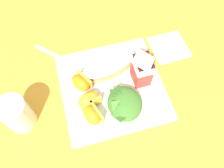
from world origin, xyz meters
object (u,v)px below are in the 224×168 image
white_plate (112,87)px  cheesy_pizza_bread (109,65)px  paper_napkin (169,47)px  orange_wedge_rear (92,114)px  milk_carton (142,67)px  drinking_clear_cup (17,114)px  orange_wedge_front (81,82)px  metal_fork (64,60)px  green_salad_pile (124,103)px  orange_wedge_middle (89,100)px

white_plate → cheesy_pizza_bread: (-0.06, 0.01, 0.03)m
paper_napkin → orange_wedge_rear: bearing=-59.5°
white_plate → cheesy_pizza_bread: size_ratio=1.51×
milk_carton → drinking_clear_cup: size_ratio=1.11×
orange_wedge_rear → paper_napkin: size_ratio=0.62×
orange_wedge_rear → orange_wedge_front: bearing=-175.2°
milk_carton → white_plate: bearing=-88.1°
orange_wedge_front → paper_napkin: orange_wedge_front is taller
paper_napkin → drinking_clear_cup: bearing=-75.1°
paper_napkin → metal_fork: 0.33m
white_plate → metal_fork: size_ratio=1.91×
milk_carton → orange_wedge_front: bearing=-96.7°
green_salad_pile → orange_wedge_middle: size_ratio=1.53×
cheesy_pizza_bread → green_salad_pile: 0.13m
orange_wedge_rear → paper_napkin: orange_wedge_rear is taller
orange_wedge_front → orange_wedge_middle: same height
orange_wedge_middle → orange_wedge_rear: size_ratio=0.99×
orange_wedge_middle → drinking_clear_cup: (-0.00, -0.18, 0.01)m
green_salad_pile → orange_wedge_middle: 0.09m
green_salad_pile → orange_wedge_rear: (0.01, -0.09, -0.00)m
white_plate → metal_fork: white_plate is taller
milk_carton → metal_fork: (-0.13, -0.20, -0.07)m
green_salad_pile → paper_napkin: size_ratio=0.94×
milk_carton → orange_wedge_middle: size_ratio=1.62×
orange_wedge_rear → drinking_clear_cup: (-0.05, -0.18, 0.01)m
orange_wedge_front → metal_fork: bearing=-162.7°
paper_napkin → milk_carton: bearing=-55.4°
green_salad_pile → paper_napkin: bearing=129.1°
orange_wedge_front → drinking_clear_cup: (0.05, -0.17, 0.01)m
paper_napkin → drinking_clear_cup: 0.49m
white_plate → paper_napkin: size_ratio=2.55×
cheesy_pizza_bread → milk_carton: 0.10m
green_salad_pile → paper_napkin: 0.26m
orange_wedge_front → metal_fork: size_ratio=0.48×
orange_wedge_front → paper_napkin: bearing=103.6°
green_salad_pile → drinking_clear_cup: size_ratio=1.05×
cheesy_pizza_bread → orange_wedge_middle: orange_wedge_middle is taller
white_plate → orange_wedge_front: size_ratio=4.00×
orange_wedge_front → orange_wedge_middle: bearing=9.5°
green_salad_pile → cheesy_pizza_bread: bearing=-177.2°
white_plate → orange_wedge_rear: size_ratio=4.09×
white_plate → drinking_clear_cup: 0.26m
white_plate → orange_wedge_middle: bearing=-64.3°
orange_wedge_rear → metal_fork: (-0.21, -0.04, -0.03)m
milk_carton → orange_wedge_rear: bearing=-63.2°
orange_wedge_middle → orange_wedge_front: bearing=-170.5°
milk_carton → orange_wedge_middle: milk_carton is taller
orange_wedge_rear → metal_fork: bearing=-168.5°
orange_wedge_front → orange_wedge_middle: 0.06m
milk_carton → orange_wedge_rear: size_ratio=1.61×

